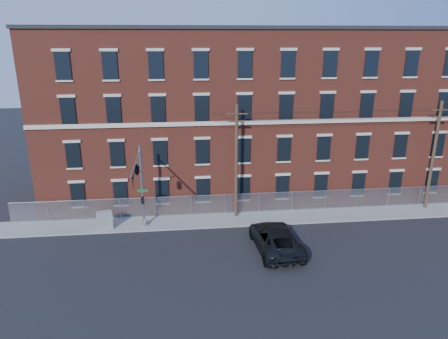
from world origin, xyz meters
TOP-DOWN VIEW (x-y plane):
  - ground at (0.00, 0.00)m, footprint 140.00×140.00m
  - sidewalk at (12.00, 5.00)m, footprint 65.00×3.00m
  - mill_building at (12.00, 13.93)m, footprint 55.30×14.32m
  - chain_link_fence at (12.00, 6.30)m, footprint 59.06×0.06m
  - traffic_signal_mast at (-6.00, 2.18)m, footprint 0.90×6.75m
  - utility_pole_near at (2.00, 5.60)m, footprint 1.80×0.28m
  - utility_pole_mid at (20.00, 5.60)m, footprint 1.80×0.28m
  - overhead_wires at (20.00, 5.60)m, footprint 40.00×0.62m
  - pickup_truck at (4.16, -0.58)m, footprint 3.40×6.69m
  - utility_cabinet at (-9.21, 4.20)m, footprint 1.35×0.95m

SIDE VIEW (x-z plane):
  - ground at x=0.00m, z-range 0.00..0.00m
  - sidewalk at x=12.00m, z-range 0.00..0.12m
  - utility_cabinet at x=-9.21m, z-range 0.12..1.66m
  - pickup_truck at x=4.16m, z-range 0.00..1.81m
  - chain_link_fence at x=12.00m, z-range 0.13..1.98m
  - utility_pole_near at x=2.00m, z-range 0.34..10.34m
  - utility_pole_mid at x=20.00m, z-range 0.34..10.34m
  - traffic_signal_mast at x=-6.00m, z-range 1.89..8.89m
  - mill_building at x=12.00m, z-range 0.00..16.30m
  - overhead_wires at x=20.00m, z-range 8.81..9.43m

